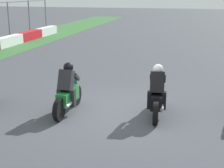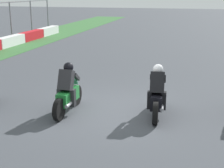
# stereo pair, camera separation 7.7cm
# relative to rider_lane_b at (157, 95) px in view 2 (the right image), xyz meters

# --- Properties ---
(ground_plane) EXTENTS (120.00, 120.00, 0.00)m
(ground_plane) POSITION_rel_rider_lane_b_xyz_m (0.03, 1.29, -0.62)
(ground_plane) COLOR #3F4349
(rider_lane_b) EXTENTS (2.04, 0.55, 1.51)m
(rider_lane_b) POSITION_rel_rider_lane_b_xyz_m (0.00, 0.00, 0.00)
(rider_lane_b) COLOR black
(rider_lane_b) RESTS_ON ground_plane
(rider_lane_c) EXTENTS (2.04, 0.54, 1.51)m
(rider_lane_c) POSITION_rel_rider_lane_b_xyz_m (-0.41, 2.61, 0.00)
(rider_lane_c) COLOR black
(rider_lane_c) RESTS_ON ground_plane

